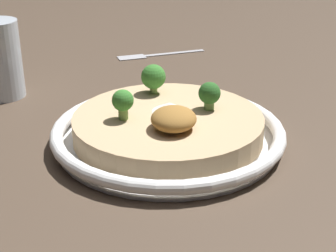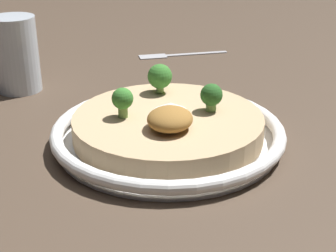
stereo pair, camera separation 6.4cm
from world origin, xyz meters
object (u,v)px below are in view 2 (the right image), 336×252
at_px(broccoli_front, 211,96).
at_px(broccoli_back_right, 160,77).
at_px(fork_utensil, 174,55).
at_px(broccoli_back, 123,100).
at_px(risotto_bowl, 168,130).
at_px(drinking_glass, 16,54).

relative_size(broccoli_front, broccoli_back_right, 0.88).
bearing_deg(broccoli_front, fork_utensil, 17.93).
height_order(broccoli_back, broccoli_front, broccoli_back).
height_order(broccoli_front, broccoli_back_right, broccoli_back_right).
height_order(risotto_bowl, broccoli_back, broccoli_back).
relative_size(broccoli_back, fork_utensil, 0.23).
relative_size(broccoli_front, drinking_glass, 0.30).
distance_m(risotto_bowl, broccoli_back_right, 0.09).
height_order(broccoli_front, drinking_glass, drinking_glass).
bearing_deg(broccoli_back_right, risotto_bowl, -160.97).
bearing_deg(broccoli_back, drinking_glass, 54.02).
xyz_separation_m(risotto_bowl, fork_utensil, (0.37, 0.06, -0.02)).
bearing_deg(drinking_glass, fork_utensil, -41.63).
bearing_deg(broccoli_front, drinking_glass, 70.01).
xyz_separation_m(broccoli_back_right, fork_utensil, (0.30, 0.04, -0.06)).
distance_m(risotto_bowl, broccoli_front, 0.07).
bearing_deg(fork_utensil, broccoli_back_right, 72.91).
bearing_deg(broccoli_back_right, drinking_glass, 74.96).
relative_size(broccoli_back_right, drinking_glass, 0.34).
distance_m(drinking_glass, fork_utensil, 0.32).
bearing_deg(broccoli_front, risotto_bowl, 117.12).
distance_m(broccoli_back_right, drinking_glass, 0.25).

